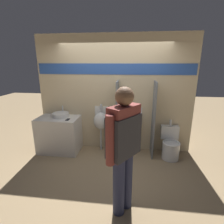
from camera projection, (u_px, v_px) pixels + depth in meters
The scene contains 11 objects.
ground_plane at pixel (111, 159), 3.89m from camera, with size 16.00×16.00×0.00m, color #997F5B.
display_wall at pixel (114, 94), 4.09m from camera, with size 3.62×0.07×2.70m.
sink_counter at pixel (59, 134), 4.18m from camera, with size 0.95×0.61×0.84m.
sink_basin at pixel (61, 115), 4.10m from camera, with size 0.38×0.38×0.24m.
cell_phone at pixel (68, 120), 3.91m from camera, with size 0.07×0.14×0.01m.
divider_near_counter at pixel (117, 119), 3.97m from camera, with size 0.03×0.46×1.70m.
divider_mid at pixel (153, 120), 3.88m from camera, with size 0.03×0.46×1.70m.
urinal_near_counter at pixel (101, 121), 4.15m from camera, with size 0.34×0.27×1.13m.
urinal_far at pixel (135, 122), 4.05m from camera, with size 0.34×0.27×1.13m.
toilet at pixel (170, 145), 3.92m from camera, with size 0.40×0.55×0.83m.
person_in_vest at pixel (124, 144), 2.30m from camera, with size 0.46×0.53×1.80m.
Camera 1 is at (0.44, -3.43, 2.08)m, focal length 28.00 mm.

